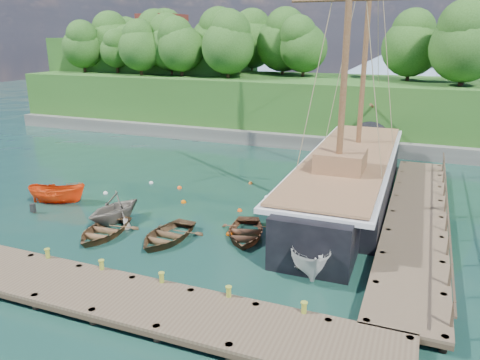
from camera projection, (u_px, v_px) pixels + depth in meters
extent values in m
plane|color=#143328|center=(180.00, 240.00, 24.69)|extent=(160.00, 160.00, 0.00)
cube|color=brown|center=(143.00, 301.00, 18.06)|extent=(20.00, 3.20, 0.12)
cube|color=#322A1E|center=(143.00, 304.00, 18.10)|extent=(20.00, 3.20, 0.20)
cylinder|color=#322A1E|center=(408.00, 351.00, 15.92)|extent=(0.28, 0.28, 1.10)
cube|color=brown|center=(416.00, 215.00, 26.67)|extent=(3.20, 24.00, 0.12)
cube|color=#322A1E|center=(416.00, 217.00, 26.72)|extent=(3.20, 24.00, 0.20)
cylinder|color=#322A1E|center=(365.00, 333.00, 16.90)|extent=(0.28, 0.28, 1.10)
cylinder|color=#322A1E|center=(443.00, 350.00, 15.98)|extent=(0.28, 0.28, 1.10)
cylinder|color=#322A1E|center=(404.00, 169.00, 37.65)|extent=(0.28, 0.28, 1.10)
cylinder|color=#322A1E|center=(438.00, 172.00, 36.73)|extent=(0.28, 0.28, 1.10)
cylinder|color=olive|center=(50.00, 269.00, 21.58)|extent=(0.26, 0.26, 0.45)
cylinder|color=olive|center=(103.00, 282.00, 20.52)|extent=(0.26, 0.26, 0.45)
cylinder|color=olive|center=(163.00, 295.00, 19.46)|extent=(0.26, 0.26, 0.45)
cylinder|color=olive|center=(229.00, 310.00, 18.40)|extent=(0.26, 0.26, 0.45)
cylinder|color=olive|center=(303.00, 327.00, 17.34)|extent=(0.26, 0.26, 0.45)
imported|color=brown|center=(104.00, 236.00, 25.23)|extent=(3.07, 4.13, 0.82)
imported|color=#6F675C|center=(115.00, 221.00, 27.14)|extent=(3.81, 4.19, 1.91)
imported|color=brown|center=(167.00, 240.00, 24.65)|extent=(3.20, 4.28, 0.85)
imported|color=#605851|center=(313.00, 256.00, 22.86)|extent=(3.86, 5.07, 0.98)
imported|color=brown|center=(245.00, 237.00, 25.04)|extent=(3.84, 4.63, 0.83)
imported|color=#E5410F|center=(58.00, 203.00, 30.13)|extent=(3.99, 2.45, 1.44)
imported|color=silver|center=(307.00, 267.00, 21.79)|extent=(3.54, 5.14, 1.86)
cube|color=black|center=(347.00, 184.00, 30.92)|extent=(5.55, 16.65, 3.45)
cube|color=black|center=(367.00, 149.00, 40.42)|extent=(3.02, 5.24, 3.10)
cube|color=black|center=(317.00, 241.00, 22.47)|extent=(3.81, 4.30, 3.28)
cube|color=silver|center=(349.00, 160.00, 30.43)|extent=(5.66, 21.86, 0.25)
cube|color=brown|center=(349.00, 157.00, 30.35)|extent=(5.17, 21.38, 0.12)
cube|color=brown|center=(341.00, 161.00, 27.01)|extent=(2.72, 3.03, 1.20)
cylinder|color=brown|center=(374.00, 108.00, 42.78)|extent=(0.31, 6.90, 1.69)
cylinder|color=brown|center=(368.00, 10.00, 31.44)|extent=(0.36, 0.36, 18.32)
cylinder|color=brown|center=(348.00, 17.00, 24.05)|extent=(0.36, 0.36, 16.85)
cylinder|color=#8C7A59|center=(378.00, 11.00, 37.21)|extent=(0.18, 12.66, 10.64)
sphere|color=silver|center=(106.00, 194.00, 31.88)|extent=(0.31, 0.31, 0.31)
sphere|color=#DD5D00|center=(184.00, 203.00, 30.17)|extent=(0.34, 0.34, 0.34)
sphere|color=#F94D09|center=(240.00, 211.00, 28.73)|extent=(0.30, 0.30, 0.30)
sphere|color=white|center=(267.00, 198.00, 31.03)|extent=(0.35, 0.35, 0.35)
sphere|color=#F24E13|center=(180.00, 188.00, 32.98)|extent=(0.33, 0.33, 0.33)
sphere|color=orange|center=(251.00, 184.00, 34.02)|extent=(0.29, 0.29, 0.29)
sphere|color=silver|center=(151.00, 183.00, 34.13)|extent=(0.30, 0.30, 0.30)
sphere|color=#D14E00|center=(229.00, 235.00, 25.31)|extent=(0.34, 0.34, 0.34)
cube|color=#474744|center=(223.00, 133.00, 48.63)|extent=(50.00, 4.00, 1.40)
cube|color=#274D1A|center=(244.00, 102.00, 53.24)|extent=(50.00, 14.00, 6.00)
cube|color=#274D1A|center=(156.00, 78.00, 61.15)|extent=(24.00, 12.00, 10.00)
cylinder|color=#382616|center=(172.00, 68.00, 53.33)|extent=(0.36, 0.36, 1.40)
sphere|color=#1F4615|center=(171.00, 47.00, 52.62)|extent=(5.42, 5.42, 5.42)
cylinder|color=#382616|center=(182.00, 70.00, 51.50)|extent=(0.36, 0.36, 1.40)
sphere|color=#1F4615|center=(181.00, 48.00, 50.83)|extent=(5.02, 5.02, 5.02)
cylinder|color=#382616|center=(84.00, 66.00, 56.72)|extent=(0.36, 0.36, 1.40)
sphere|color=#1F4615|center=(83.00, 48.00, 56.08)|extent=(4.79, 4.79, 4.79)
cylinder|color=#382616|center=(167.00, 64.00, 60.89)|extent=(0.36, 0.36, 1.40)
sphere|color=#1F4615|center=(166.00, 43.00, 60.09)|extent=(6.25, 6.25, 6.25)
cylinder|color=#382616|center=(461.00, 78.00, 41.42)|extent=(0.36, 0.36, 1.40)
sphere|color=#1F4615|center=(465.00, 48.00, 40.65)|extent=(6.00, 6.00, 6.00)
cylinder|color=#382616|center=(115.00, 65.00, 58.65)|extent=(0.36, 0.36, 1.40)
sphere|color=#1F4615|center=(113.00, 44.00, 57.89)|extent=(5.89, 5.89, 5.89)
cylinder|color=#382616|center=(303.00, 70.00, 50.96)|extent=(0.36, 0.36, 1.40)
sphere|color=#1F4615|center=(304.00, 48.00, 50.28)|extent=(5.13, 5.13, 5.13)
cylinder|color=#382616|center=(164.00, 64.00, 61.83)|extent=(0.36, 0.36, 1.40)
sphere|color=#1F4615|center=(164.00, 47.00, 61.18)|extent=(4.80, 4.80, 4.80)
cylinder|color=#382616|center=(227.00, 69.00, 53.08)|extent=(0.36, 0.36, 1.40)
sphere|color=#1F4615|center=(227.00, 45.00, 52.33)|extent=(5.82, 5.82, 5.82)
cylinder|color=#382616|center=(283.00, 68.00, 53.91)|extent=(0.36, 0.36, 1.40)
sphere|color=#1F4615|center=(283.00, 45.00, 53.13)|extent=(6.05, 6.05, 6.05)
cylinder|color=#382616|center=(462.00, 77.00, 42.25)|extent=(0.36, 0.36, 1.40)
sphere|color=#1F4615|center=(466.00, 52.00, 41.60)|extent=(4.77, 4.77, 4.77)
cylinder|color=#382616|center=(228.00, 71.00, 49.26)|extent=(0.36, 0.36, 1.40)
sphere|color=#1F4615|center=(228.00, 47.00, 48.54)|extent=(5.47, 5.47, 5.47)
cylinder|color=#382616|center=(408.00, 73.00, 46.38)|extent=(0.36, 0.36, 1.40)
sphere|color=#1F4615|center=(410.00, 48.00, 45.66)|extent=(5.55, 5.55, 5.55)
cylinder|color=#382616|center=(252.00, 65.00, 59.74)|extent=(0.36, 0.36, 1.40)
sphere|color=#1F4615|center=(252.00, 43.00, 58.94)|extent=(6.25, 6.25, 6.25)
cylinder|color=#382616|center=(123.00, 63.00, 64.46)|extent=(0.36, 0.36, 1.40)
sphere|color=#1F4615|center=(122.00, 45.00, 63.74)|extent=(5.41, 5.41, 5.41)
cylinder|color=#382616|center=(173.00, 66.00, 56.89)|extent=(0.36, 0.36, 1.40)
sphere|color=#1F4615|center=(172.00, 46.00, 56.17)|extent=(5.47, 5.47, 5.47)
cylinder|color=#382616|center=(117.00, 67.00, 55.45)|extent=(0.36, 0.36, 1.40)
sphere|color=#1F4615|center=(116.00, 51.00, 54.91)|extent=(3.77, 3.77, 3.77)
cylinder|color=#382616|center=(161.00, 66.00, 57.56)|extent=(0.36, 0.36, 1.40)
sphere|color=#1F4615|center=(160.00, 44.00, 56.78)|extent=(6.04, 6.04, 6.04)
cylinder|color=#382616|center=(285.00, 65.00, 58.76)|extent=(0.36, 0.36, 1.40)
sphere|color=#1F4615|center=(286.00, 44.00, 58.00)|extent=(5.89, 5.89, 5.89)
cylinder|color=#382616|center=(216.00, 68.00, 54.43)|extent=(0.36, 0.36, 1.40)
sphere|color=#1F4615|center=(216.00, 44.00, 53.65)|extent=(6.08, 6.08, 6.08)
cylinder|color=#382616|center=(128.00, 66.00, 56.74)|extent=(0.36, 0.36, 1.40)
sphere|color=#1F4615|center=(127.00, 49.00, 56.15)|extent=(4.25, 4.25, 4.25)
cylinder|color=#382616|center=(141.00, 69.00, 52.51)|extent=(0.36, 0.36, 1.40)
sphere|color=#1F4615|center=(140.00, 49.00, 51.86)|extent=(4.77, 4.77, 4.77)
cube|color=silver|center=(163.00, 34.00, 57.92)|extent=(4.00, 5.00, 3.00)
cube|color=#591E19|center=(162.00, 18.00, 57.36)|extent=(4.40, 5.40, 0.80)
cone|color=#728CA5|center=(392.00, 72.00, 83.82)|extent=(32.00, 32.00, 8.00)
cone|color=#728CA5|center=(215.00, 62.00, 95.91)|extent=(40.00, 40.00, 10.00)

